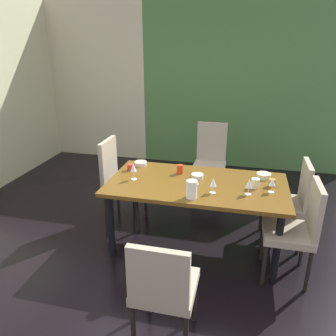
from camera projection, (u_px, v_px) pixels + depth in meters
name	position (u px, v px, depth m)	size (l,w,h in m)	color
ground_plane	(138.00, 256.00, 3.49)	(5.42, 6.04, 0.02)	black
back_panel_interior	(96.00, 83.00, 6.05)	(1.90, 0.10, 2.78)	beige
garden_window_panel	(246.00, 88.00, 5.46)	(3.52, 0.10, 2.78)	#46743B
dining_table	(197.00, 190.00, 3.41)	(1.83, 0.96, 0.76)	brown
chair_head_near	(163.00, 286.00, 2.28)	(0.44, 0.44, 0.92)	#9E957C
chair_right_near	(298.00, 226.00, 2.98)	(0.44, 0.44, 0.98)	#9E957C
chair_head_far	(210.00, 158.00, 4.64)	(0.44, 0.45, 1.06)	#9E957C
chair_right_far	(291.00, 199.00, 3.51)	(0.44, 0.44, 0.96)	#9E957C
chair_left_far	(118.00, 179.00, 3.92)	(0.44, 0.44, 1.06)	#9E957C
wine_glass_west	(272.00, 182.00, 3.13)	(0.06, 0.06, 0.15)	silver
wine_glass_center	(249.00, 184.00, 3.08)	(0.06, 0.06, 0.16)	silver
wine_glass_left	(133.00, 168.00, 3.41)	(0.06, 0.06, 0.18)	silver
wine_glass_rear	(213.00, 183.00, 3.12)	(0.06, 0.06, 0.15)	silver
serving_bowl_east	(141.00, 163.00, 3.84)	(0.14, 0.14, 0.05)	beige
serving_bowl_front	(264.00, 176.00, 3.49)	(0.15, 0.15, 0.05)	beige
serving_bowl_right	(197.00, 176.00, 3.48)	(0.13, 0.13, 0.05)	silver
cup_near_window	(255.00, 183.00, 3.24)	(0.08, 0.08, 0.10)	beige
cup_corner	(180.00, 169.00, 3.60)	(0.07, 0.07, 0.10)	#BA3818
cup_near_shelf	(130.00, 167.00, 3.69)	(0.06, 0.06, 0.07)	red
cup_north	(272.00, 183.00, 3.28)	(0.07, 0.07, 0.08)	#A8842A
pitcher_south	(192.00, 189.00, 3.02)	(0.11, 0.10, 0.18)	white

